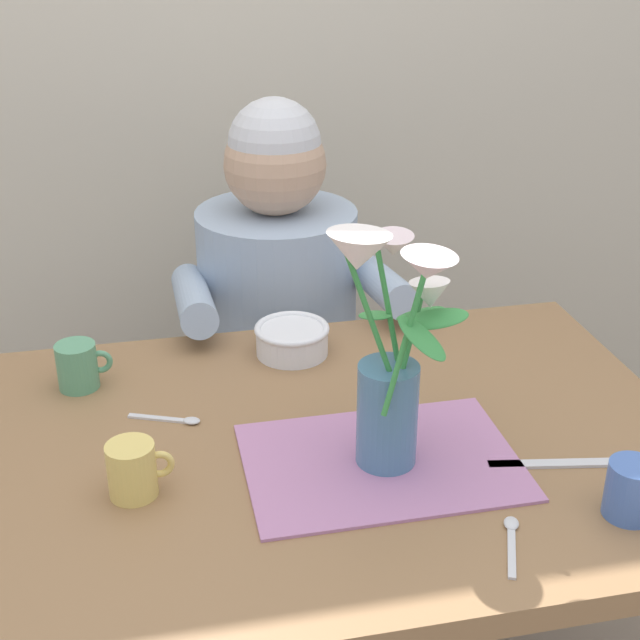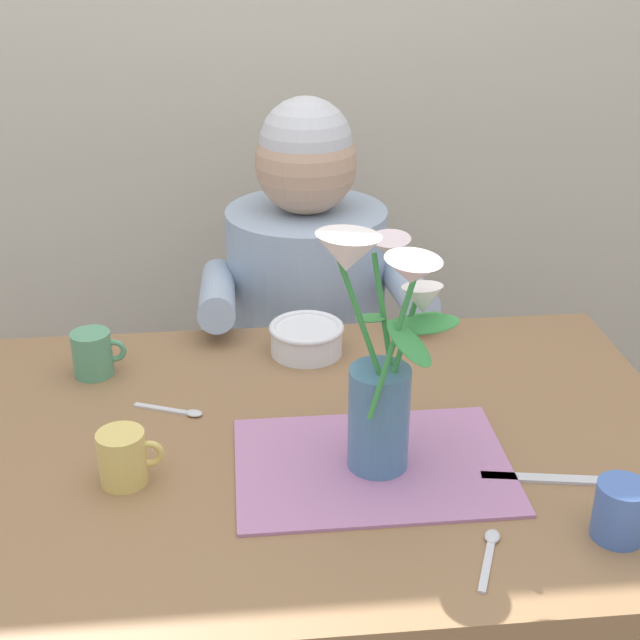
# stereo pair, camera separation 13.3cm
# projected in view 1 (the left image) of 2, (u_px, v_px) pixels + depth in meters

# --- Properties ---
(wood_panel_backdrop) EXTENTS (4.00, 0.10, 2.50)m
(wood_panel_backdrop) POSITION_uv_depth(u_px,v_px,m) (217.00, 11.00, 2.06)
(wood_panel_backdrop) COLOR beige
(wood_panel_backdrop) RESTS_ON ground_plane
(dining_table) EXTENTS (1.20, 0.80, 0.74)m
(dining_table) POSITION_uv_depth(u_px,v_px,m) (308.00, 493.00, 1.40)
(dining_table) COLOR olive
(dining_table) RESTS_ON ground_plane
(seated_person) EXTENTS (0.45, 0.47, 1.14)m
(seated_person) POSITION_uv_depth(u_px,v_px,m) (280.00, 355.00, 1.99)
(seated_person) COLOR #4C4C56
(seated_person) RESTS_ON ground_plane
(striped_placemat) EXTENTS (0.40, 0.28, 0.00)m
(striped_placemat) POSITION_uv_depth(u_px,v_px,m) (381.00, 461.00, 1.31)
(striped_placemat) COLOR #B275A3
(striped_placemat) RESTS_ON dining_table
(flower_vase) EXTENTS (0.21, 0.24, 0.37)m
(flower_vase) POSITION_uv_depth(u_px,v_px,m) (390.00, 357.00, 1.23)
(flower_vase) COLOR teal
(flower_vase) RESTS_ON dining_table
(ceramic_bowl) EXTENTS (0.14, 0.14, 0.06)m
(ceramic_bowl) POSITION_uv_depth(u_px,v_px,m) (292.00, 339.00, 1.60)
(ceramic_bowl) COLOR white
(ceramic_bowl) RESTS_ON dining_table
(dinner_knife) EXTENTS (0.19, 0.05, 0.00)m
(dinner_knife) POSITION_uv_depth(u_px,v_px,m) (552.00, 464.00, 1.30)
(dinner_knife) COLOR silver
(dinner_knife) RESTS_ON dining_table
(ceramic_mug) EXTENTS (0.09, 0.07, 0.08)m
(ceramic_mug) POSITION_uv_depth(u_px,v_px,m) (78.00, 366.00, 1.49)
(ceramic_mug) COLOR #569970
(ceramic_mug) RESTS_ON dining_table
(tea_cup) EXTENTS (0.09, 0.07, 0.08)m
(tea_cup) POSITION_uv_depth(u_px,v_px,m) (632.00, 490.00, 1.18)
(tea_cup) COLOR #476BB7
(tea_cup) RESTS_ON dining_table
(coffee_cup) EXTENTS (0.09, 0.07, 0.08)m
(coffee_cup) POSITION_uv_depth(u_px,v_px,m) (133.00, 470.00, 1.22)
(coffee_cup) COLOR #E5C666
(coffee_cup) RESTS_ON dining_table
(spoon_1) EXTENTS (0.12, 0.06, 0.01)m
(spoon_1) POSITION_uv_depth(u_px,v_px,m) (176.00, 420.00, 1.41)
(spoon_1) COLOR silver
(spoon_1) RESTS_ON dining_table
(spoon_2) EXTENTS (0.06, 0.12, 0.01)m
(spoon_2) POSITION_uv_depth(u_px,v_px,m) (511.00, 536.00, 1.15)
(spoon_2) COLOR silver
(spoon_2) RESTS_ON dining_table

